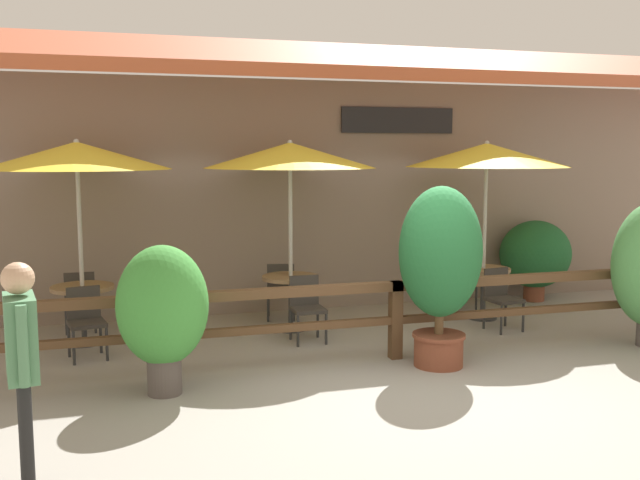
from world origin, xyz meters
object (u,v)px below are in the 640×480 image
(patio_umbrella_near, at_px, (77,156))
(chair_near_wallside, at_px, (80,298))
(chair_middle_wallside, at_px, (281,288))
(dining_table_far, at_px, (483,278))
(pedestrian, at_px, (21,346))
(potted_plant_corner_fern, at_px, (163,309))
(patio_umbrella_middle, at_px, (290,156))
(patio_umbrella_far, at_px, (487,155))
(chair_far_streetside, at_px, (501,296))
(chair_near_streetside, at_px, (86,319))
(chair_far_wallside, at_px, (462,279))
(dining_table_near, at_px, (83,298))
(dining_table_middle, at_px, (291,287))
(potted_plant_tall_tropical, at_px, (440,262))
(potted_plant_broad_leaf, at_px, (535,255))
(chair_middle_streetside, at_px, (307,305))

(patio_umbrella_near, xyz_separation_m, chair_near_wallside, (-0.06, 0.66, -1.96))
(chair_near_wallside, distance_m, chair_middle_wallside, 2.84)
(dining_table_far, bearing_deg, pedestrian, -146.32)
(patio_umbrella_near, relative_size, potted_plant_corner_fern, 1.71)
(patio_umbrella_near, relative_size, chair_middle_wallside, 3.09)
(chair_middle_wallside, bearing_deg, dining_table_far, 178.07)
(patio_umbrella_middle, xyz_separation_m, patio_umbrella_far, (2.94, -0.15, 0.00))
(chair_middle_wallside, bearing_deg, pedestrian, 70.51)
(chair_far_streetside, bearing_deg, chair_near_streetside, 170.03)
(chair_near_wallside, bearing_deg, chair_middle_wallside, 178.38)
(chair_near_streetside, bearing_deg, chair_far_wallside, 0.31)
(dining_table_near, bearing_deg, chair_far_streetside, -8.51)
(dining_table_far, height_order, chair_far_streetside, chair_far_streetside)
(patio_umbrella_middle, bearing_deg, chair_far_wallside, 10.02)
(patio_umbrella_near, distance_m, patio_umbrella_middle, 2.78)
(dining_table_middle, distance_m, potted_plant_tall_tropical, 2.56)
(dining_table_near, height_order, potted_plant_broad_leaf, potted_plant_broad_leaf)
(dining_table_near, distance_m, chair_middle_streetside, 2.92)
(dining_table_near, xyz_separation_m, chair_near_wallside, (-0.06, 0.66, -0.13))
(dining_table_near, xyz_separation_m, potted_plant_broad_leaf, (7.20, 0.75, 0.16))
(pedestrian, bearing_deg, chair_middle_streetside, 129.38)
(chair_near_wallside, height_order, chair_far_wallside, same)
(chair_near_streetside, distance_m, patio_umbrella_far, 6.01)
(chair_near_streetside, distance_m, pedestrian, 3.56)
(dining_table_near, distance_m, dining_table_middle, 2.78)
(patio_umbrella_near, relative_size, dining_table_far, 3.33)
(potted_plant_corner_fern, bearing_deg, chair_near_streetside, 117.00)
(chair_far_streetside, bearing_deg, chair_middle_streetside, 168.25)
(chair_far_streetside, bearing_deg, chair_near_wallside, 157.01)
(chair_near_wallside, distance_m, chair_far_wallside, 5.78)
(chair_near_wallside, height_order, dining_table_middle, chair_near_wallside)
(chair_middle_streetside, bearing_deg, chair_near_streetside, 179.38)
(chair_middle_streetside, height_order, potted_plant_broad_leaf, potted_plant_broad_leaf)
(chair_far_wallside, distance_m, potted_plant_broad_leaf, 1.54)
(dining_table_near, height_order, potted_plant_corner_fern, potted_plant_corner_fern)
(chair_near_streetside, relative_size, chair_far_wallside, 1.00)
(patio_umbrella_far, relative_size, potted_plant_corner_fern, 1.71)
(chair_far_wallside, bearing_deg, chair_near_streetside, 4.18)
(dining_table_middle, xyz_separation_m, chair_middle_wallside, (0.00, 0.64, -0.13))
(dining_table_middle, bearing_deg, patio_umbrella_far, -2.85)
(chair_middle_streetside, height_order, patio_umbrella_far, patio_umbrella_far)
(dining_table_near, bearing_deg, dining_table_far, -1.78)
(patio_umbrella_near, distance_m, chair_near_wallside, 2.07)
(dining_table_middle, bearing_deg, dining_table_near, 179.36)
(dining_table_near, xyz_separation_m, chair_far_streetside, (5.63, -0.84, -0.13))
(chair_near_wallside, xyz_separation_m, pedestrian, (-0.20, -4.82, 0.62))
(patio_umbrella_near, height_order, potted_plant_corner_fern, patio_umbrella_near)
(dining_table_far, relative_size, chair_far_streetside, 0.93)
(dining_table_middle, height_order, chair_middle_wallside, chair_middle_wallside)
(patio_umbrella_near, height_order, dining_table_near, patio_umbrella_near)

